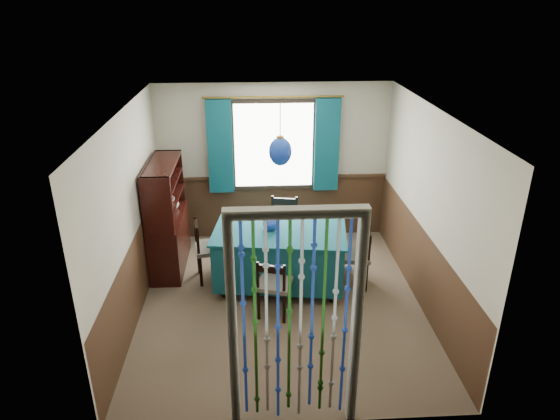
{
  "coord_description": "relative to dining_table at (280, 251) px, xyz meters",
  "views": [
    {
      "loc": [
        -0.34,
        -5.47,
        3.71
      ],
      "look_at": [
        0.01,
        0.4,
        1.14
      ],
      "focal_mm": 32.0,
      "sensor_mm": 36.0,
      "label": 1
    }
  ],
  "objects": [
    {
      "name": "chair_right",
      "position": [
        1.03,
        -0.13,
        -0.03
      ],
      "size": [
        0.44,
        0.46,
        0.84
      ],
      "rotation": [
        0.0,
        0.0,
        1.45
      ],
      "color": "black",
      "rests_on": "floor"
    },
    {
      "name": "wall_right",
      "position": [
        1.78,
        -0.51,
        0.77
      ],
      "size": [
        0.0,
        4.0,
        4.0
      ],
      "primitive_type": "plane",
      "rotation": [
        1.57,
        0.0,
        -1.57
      ],
      "color": "#BAB198",
      "rests_on": "ground"
    },
    {
      "name": "chair_far",
      "position": [
        0.09,
        0.8,
        -0.0
      ],
      "size": [
        0.51,
        0.5,
        0.9
      ],
      "rotation": [
        0.0,
        0.0,
        2.96
      ],
      "color": "black",
      "rests_on": "floor"
    },
    {
      "name": "wainscot_right",
      "position": [
        1.77,
        -0.51,
        0.02
      ],
      "size": [
        0.0,
        4.0,
        4.0
      ],
      "primitive_type": "plane",
      "rotation": [
        1.57,
        0.0,
        -1.57
      ],
      "color": "#402818",
      "rests_on": "ground"
    },
    {
      "name": "dining_table",
      "position": [
        0.0,
        0.0,
        0.0
      ],
      "size": [
        1.88,
        1.42,
        0.84
      ],
      "rotation": [
        0.0,
        0.0,
        -0.13
      ],
      "color": "#104753",
      "rests_on": "floor"
    },
    {
      "name": "wainscot_left",
      "position": [
        -1.8,
        -0.51,
        0.02
      ],
      "size": [
        0.0,
        4.0,
        4.0
      ],
      "primitive_type": "plane",
      "rotation": [
        1.57,
        0.0,
        1.57
      ],
      "color": "#402818",
      "rests_on": "ground"
    },
    {
      "name": "wall_front",
      "position": [
        -0.02,
        -2.51,
        0.77
      ],
      "size": [
        3.6,
        0.0,
        3.6
      ],
      "primitive_type": "plane",
      "rotation": [
        -1.57,
        0.0,
        0.0
      ],
      "color": "#BAB198",
      "rests_on": "ground"
    },
    {
      "name": "sideboard",
      "position": [
        -1.59,
        0.54,
        0.08
      ],
      "size": [
        0.43,
        1.22,
        1.6
      ],
      "rotation": [
        0.0,
        0.0,
        -0.0
      ],
      "color": "black",
      "rests_on": "floor"
    },
    {
      "name": "wainscot_back",
      "position": [
        -0.02,
        1.48,
        0.02
      ],
      "size": [
        3.6,
        0.0,
        3.6
      ],
      "primitive_type": "plane",
      "rotation": [
        1.57,
        0.0,
        0.0
      ],
      "color": "#402818",
      "rests_on": "ground"
    },
    {
      "name": "pendant_lamp",
      "position": [
        0.0,
        -0.0,
        1.41
      ],
      "size": [
        0.29,
        0.29,
        0.79
      ],
      "color": "olive",
      "rests_on": "ceiling"
    },
    {
      "name": "bowl_shelf",
      "position": [
        -1.53,
        0.36,
        0.64
      ],
      "size": [
        0.27,
        0.27,
        0.06
      ],
      "primitive_type": "imported",
      "rotation": [
        0.0,
        0.0,
        0.17
      ],
      "color": "beige",
      "rests_on": "sideboard"
    },
    {
      "name": "chair_left",
      "position": [
        -0.98,
        0.15,
        -0.0
      ],
      "size": [
        0.49,
        0.51,
        0.89
      ],
      "rotation": [
        0.0,
        0.0,
        -1.4
      ],
      "color": "black",
      "rests_on": "floor"
    },
    {
      "name": "vase_sideboard",
      "position": [
        -1.53,
        0.83,
        0.42
      ],
      "size": [
        0.22,
        0.22,
        0.2
      ],
      "primitive_type": "imported",
      "rotation": [
        0.0,
        0.0,
        0.23
      ],
      "color": "beige",
      "rests_on": "sideboard"
    },
    {
      "name": "window",
      "position": [
        -0.02,
        1.44,
        1.07
      ],
      "size": [
        1.32,
        0.12,
        1.42
      ],
      "primitive_type": "cube",
      "color": "black",
      "rests_on": "wall_back"
    },
    {
      "name": "wall_back",
      "position": [
        -0.02,
        1.49,
        0.77
      ],
      "size": [
        3.6,
        0.0,
        3.6
      ],
      "primitive_type": "plane",
      "rotation": [
        1.57,
        0.0,
        0.0
      ],
      "color": "#BAB198",
      "rests_on": "ground"
    },
    {
      "name": "doorway",
      "position": [
        -0.02,
        -2.45,
        0.57
      ],
      "size": [
        1.16,
        0.12,
        2.18
      ],
      "primitive_type": null,
      "color": "silver",
      "rests_on": "ground"
    },
    {
      "name": "ceiling",
      "position": [
        -0.02,
        -0.51,
        2.02
      ],
      "size": [
        4.0,
        4.0,
        0.0
      ],
      "primitive_type": "plane",
      "rotation": [
        3.14,
        0.0,
        0.0
      ],
      "color": "silver",
      "rests_on": "ground"
    },
    {
      "name": "floor",
      "position": [
        -0.02,
        -0.51,
        -0.48
      ],
      "size": [
        4.0,
        4.0,
        0.0
      ],
      "primitive_type": "plane",
      "color": "brown",
      "rests_on": "ground"
    },
    {
      "name": "wall_left",
      "position": [
        -1.82,
        -0.51,
        0.77
      ],
      "size": [
        0.0,
        4.0,
        4.0
      ],
      "primitive_type": "plane",
      "rotation": [
        1.57,
        0.0,
        1.57
      ],
      "color": "#BAB198",
      "rests_on": "ground"
    },
    {
      "name": "wainscot_front",
      "position": [
        -0.02,
        -2.49,
        0.02
      ],
      "size": [
        3.6,
        0.0,
        3.6
      ],
      "primitive_type": "plane",
      "rotation": [
        -1.57,
        0.0,
        0.0
      ],
      "color": "#402818",
      "rests_on": "ground"
    },
    {
      "name": "chair_near",
      "position": [
        -0.12,
        -0.79,
        -0.05
      ],
      "size": [
        0.5,
        0.48,
        0.81
      ],
      "rotation": [
        0.0,
        0.0,
        -0.3
      ],
      "color": "black",
      "rests_on": "floor"
    },
    {
      "name": "vase_table",
      "position": [
        -0.13,
        -0.04,
        0.46
      ],
      "size": [
        0.2,
        0.2,
        0.2
      ],
      "primitive_type": "imported",
      "rotation": [
        0.0,
        0.0,
        0.05
      ],
      "color": "navy",
      "rests_on": "dining_table"
    }
  ]
}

